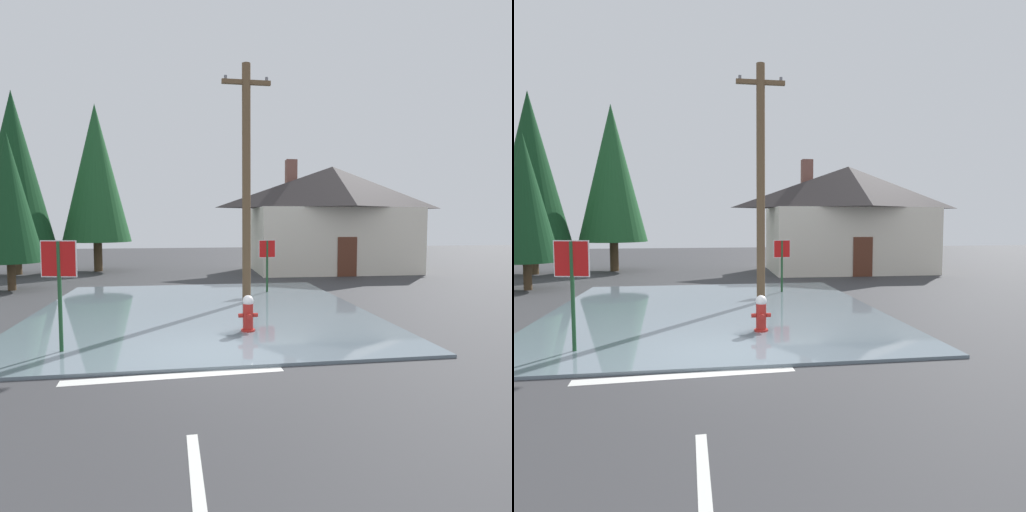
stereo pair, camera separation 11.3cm
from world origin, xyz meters
TOP-DOWN VIEW (x-y plane):
  - ground_plane at (0.00, 0.00)m, footprint 80.00×80.00m
  - flood_puddle at (-0.05, 4.66)m, footprint 9.77×11.21m
  - lane_stop_bar at (-0.76, -1.13)m, footprint 3.94×0.49m
  - lane_center_stripe at (-0.47, -4.93)m, footprint 0.23×3.00m
  - stop_sign_near at (-3.11, 0.57)m, footprint 0.74×0.18m
  - fire_hydrant at (0.95, 1.70)m, footprint 0.48×0.41m
  - utility_pole at (1.48, 5.74)m, footprint 1.60×0.28m
  - stop_sign_far at (2.56, 7.81)m, footprint 0.67×0.15m
  - house at (7.60, 15.19)m, footprint 9.35×5.79m
  - pine_tree_mid_left at (-5.34, 17.18)m, footprint 3.69×3.69m
  - pine_tree_short_left at (-7.45, 10.27)m, footprint 2.52×2.52m
  - pine_tree_far_center at (-9.24, 16.17)m, footprint 3.80×3.80m

SIDE VIEW (x-z plane):
  - ground_plane at x=0.00m, z-range -0.10..0.00m
  - lane_stop_bar at x=-0.76m, z-range 0.00..0.01m
  - lane_center_stripe at x=-0.47m, z-range 0.00..0.01m
  - flood_puddle at x=-0.05m, z-range 0.00..0.07m
  - fire_hydrant at x=0.95m, z-range -0.01..0.95m
  - stop_sign_far at x=2.56m, z-range 0.43..2.49m
  - stop_sign_near at x=-3.11m, z-range 0.51..2.88m
  - house at x=7.60m, z-range -0.12..6.16m
  - pine_tree_short_left at x=-7.45m, z-range 0.56..6.85m
  - utility_pole at x=1.48m, z-range 0.17..8.04m
  - pine_tree_mid_left at x=-5.34m, z-range 0.81..10.05m
  - pine_tree_far_center at x=-9.24m, z-range 0.84..10.34m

